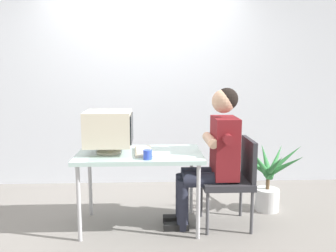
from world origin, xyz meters
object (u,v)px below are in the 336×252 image
desk (140,159)px  person_seated (215,151)px  potted_plant (268,176)px  desk_mug (148,155)px  office_chair (233,176)px  keyboard (143,151)px  crt_monitor (109,129)px

desk → person_seated: 0.71m
person_seated → potted_plant: bearing=28.5°
potted_plant → desk_mug: (-1.27, -0.59, 0.39)m
desk → desk_mug: 0.28m
office_chair → keyboard: bearing=179.1°
person_seated → desk_mug: bearing=-159.1°
person_seated → crt_monitor: bearing=179.1°
desk → keyboard: 0.08m
keyboard → person_seated: size_ratio=0.31×
person_seated → office_chair: bearing=-0.0°
keyboard → desk: bearing=-177.8°
person_seated → potted_plant: person_seated is taller
desk → crt_monitor: size_ratio=2.70×
desk_mug → office_chair: bearing=16.5°
keyboard → desk_mug: (0.04, -0.25, 0.03)m
crt_monitor → office_chair: size_ratio=0.51×
person_seated → potted_plant: (0.64, 0.35, -0.36)m
crt_monitor → person_seated: 1.01m
keyboard → office_chair: 0.89m
crt_monitor → desk_mug: crt_monitor is taller
office_chair → person_seated: size_ratio=0.64×
crt_monitor → keyboard: size_ratio=1.04×
person_seated → desk_mug: (-0.63, -0.24, 0.03)m
office_chair → potted_plant: office_chair is taller
desk → person_seated: person_seated is taller
desk → potted_plant: (1.35, 0.34, -0.29)m
desk → desk_mug: (0.08, -0.25, 0.10)m
desk → potted_plant: potted_plant is taller
desk → crt_monitor: 0.40m
person_seated → desk_mug: person_seated is taller
crt_monitor → office_chair: (1.17, -0.02, -0.47)m
person_seated → potted_plant: 0.82m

